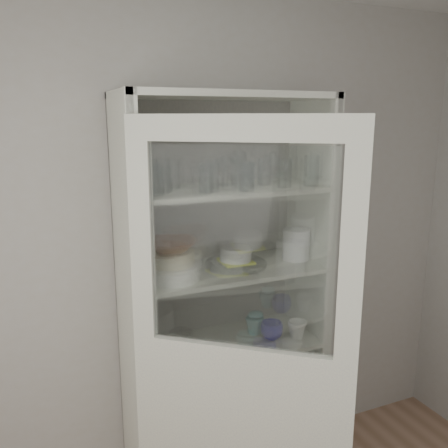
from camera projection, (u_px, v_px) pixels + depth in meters
name	position (u px, v px, depth m)	size (l,w,h in m)	color
wall_back	(172.00, 252.00, 2.46)	(3.60, 0.02, 2.60)	#B6B1A7
pantry_cabinet	(219.00, 322.00, 2.47)	(1.00, 0.45, 2.10)	silver
cupboard_door	(240.00, 398.00, 1.93)	(0.73, 0.59, 2.00)	silver
tumbler_0	(157.00, 181.00, 2.00)	(0.06, 0.06, 0.13)	silver
tumbler_1	(206.00, 178.00, 2.08)	(0.07, 0.07, 0.13)	silver
tumbler_2	(211.00, 175.00, 2.11)	(0.07, 0.07, 0.15)	silver
tumbler_3	(247.00, 177.00, 2.13)	(0.07, 0.07, 0.13)	silver
tumbler_4	(247.00, 176.00, 2.15)	(0.07, 0.07, 0.13)	silver
tumbler_5	(285.00, 173.00, 2.24)	(0.07, 0.07, 0.13)	silver
tumbler_6	(311.00, 171.00, 2.29)	(0.07, 0.07, 0.15)	silver
tumbler_7	(150.00, 174.00, 2.13)	(0.08, 0.08, 0.15)	silver
tumbler_8	(164.00, 177.00, 2.10)	(0.07, 0.07, 0.14)	silver
tumbler_9	(173.00, 175.00, 2.17)	(0.07, 0.07, 0.13)	silver
tumbler_10	(238.00, 172.00, 2.26)	(0.07, 0.07, 0.14)	silver
tumbler_11	(264.00, 172.00, 2.33)	(0.06, 0.06, 0.13)	silver
goblet_0	(152.00, 172.00, 2.21)	(0.07, 0.07, 0.15)	silver
goblet_1	(223.00, 169.00, 2.31)	(0.07, 0.07, 0.16)	silver
goblet_2	(238.00, 165.00, 2.36)	(0.09, 0.09, 0.19)	silver
goblet_3	(271.00, 166.00, 2.43)	(0.07, 0.07, 0.17)	silver
plate_stack_front	(172.00, 271.00, 2.17)	(0.25, 0.25, 0.07)	white
plate_stack_back	(182.00, 258.00, 2.37)	(0.20, 0.20, 0.07)	white
cream_bowl	(172.00, 257.00, 2.16)	(0.21, 0.21, 0.06)	beige
terracotta_bowl	(172.00, 245.00, 2.14)	(0.22, 0.22, 0.05)	brown
glass_platter	(236.00, 264.00, 2.37)	(0.31, 0.31, 0.02)	silver
yellow_trivet	(236.00, 261.00, 2.37)	(0.15, 0.15, 0.01)	yellow
white_ramekin	(236.00, 254.00, 2.36)	(0.16, 0.16, 0.07)	white
grey_bowl_stack	(296.00, 244.00, 2.47)	(0.14, 0.14, 0.16)	white
mug_blue	(272.00, 330.00, 2.46)	(0.11, 0.11, 0.09)	#20259C
mug_teal	(255.00, 325.00, 2.51)	(0.10, 0.10, 0.09)	teal
mug_white	(297.00, 329.00, 2.47)	(0.10, 0.10, 0.09)	white
teal_jar	(255.00, 323.00, 2.54)	(0.08, 0.08, 0.10)	teal
measuring_cups	(163.00, 356.00, 2.24)	(0.10, 0.10, 0.04)	#A7A6A8
white_canister	(144.00, 341.00, 2.29)	(0.12, 0.12, 0.14)	white
cream_dish	(173.00, 422.00, 2.37)	(0.24, 0.24, 0.07)	beige
tin_box	(230.00, 405.00, 2.51)	(0.22, 0.15, 0.06)	#9C9C9C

